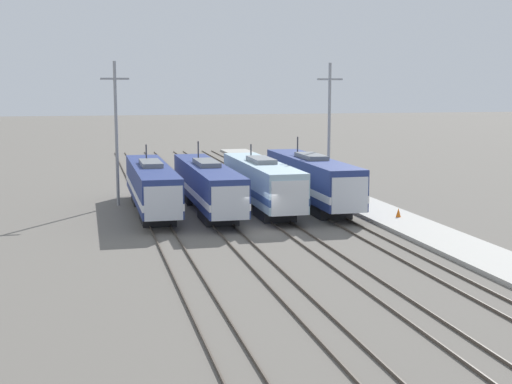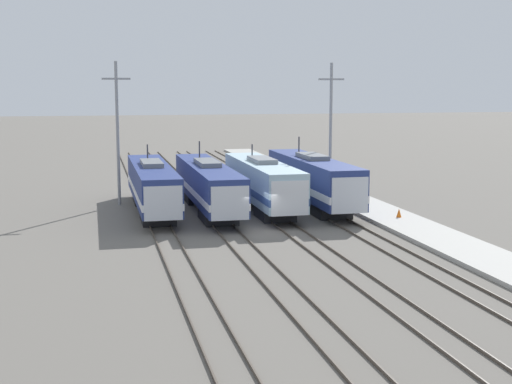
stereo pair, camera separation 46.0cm
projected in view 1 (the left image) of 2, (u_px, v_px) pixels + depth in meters
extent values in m
plane|color=#666059|center=(259.00, 230.00, 49.01)|extent=(400.00, 400.00, 0.00)
cube|color=#4C4238|center=(153.00, 234.00, 47.33)|extent=(0.07, 120.00, 0.15)
cube|color=#4C4238|center=(175.00, 233.00, 47.66)|extent=(0.07, 120.00, 0.15)
cube|color=#4C4238|center=(217.00, 231.00, 48.33)|extent=(0.07, 120.00, 0.15)
cube|color=#4C4238|center=(238.00, 230.00, 48.66)|extent=(0.07, 120.00, 0.15)
cube|color=#4C4238|center=(279.00, 228.00, 49.33)|extent=(0.07, 120.00, 0.15)
cube|color=#4C4238|center=(299.00, 227.00, 49.66)|extent=(0.07, 120.00, 0.15)
cube|color=#4C4238|center=(338.00, 225.00, 50.33)|extent=(0.07, 120.00, 0.15)
cube|color=#4C4238|center=(357.00, 224.00, 50.66)|extent=(0.07, 120.00, 0.15)
cube|color=black|center=(157.00, 216.00, 51.72)|extent=(2.37, 3.93, 0.95)
cube|color=black|center=(147.00, 197.00, 60.32)|extent=(2.37, 3.93, 0.95)
cube|color=navy|center=(151.00, 183.00, 55.75)|extent=(2.79, 17.88, 2.73)
cube|color=silver|center=(151.00, 190.00, 55.83)|extent=(2.83, 17.92, 0.49)
cube|color=silver|center=(162.00, 201.00, 48.21)|extent=(2.57, 2.34, 2.32)
cube|color=black|center=(163.00, 196.00, 47.09)|extent=(2.18, 0.08, 0.65)
cube|color=slate|center=(151.00, 163.00, 55.52)|extent=(1.54, 4.47, 0.35)
cylinder|color=#38383D|center=(146.00, 152.00, 59.23)|extent=(0.12, 0.12, 1.33)
cube|color=black|center=(218.00, 215.00, 52.07)|extent=(2.38, 4.15, 0.95)
cube|color=black|center=(198.00, 196.00, 61.13)|extent=(2.38, 4.15, 0.95)
cube|color=navy|center=(207.00, 182.00, 56.33)|extent=(2.80, 18.84, 2.71)
cube|color=silver|center=(207.00, 189.00, 56.41)|extent=(2.84, 18.88, 0.49)
cube|color=silver|center=(227.00, 201.00, 48.36)|extent=(2.57, 2.41, 2.30)
cube|color=black|center=(230.00, 196.00, 47.21)|extent=(2.19, 0.08, 0.64)
cube|color=slate|center=(206.00, 163.00, 56.11)|extent=(1.54, 4.71, 0.35)
cylinder|color=#38383D|center=(198.00, 150.00, 60.01)|extent=(0.12, 0.12, 1.56)
cube|color=#232326|center=(274.00, 212.00, 53.21)|extent=(2.47, 3.62, 0.95)
cube|color=#232326|center=(250.00, 196.00, 61.12)|extent=(2.47, 3.62, 0.95)
cube|color=#9EBCCC|center=(261.00, 180.00, 56.88)|extent=(2.90, 16.45, 2.87)
cube|color=navy|center=(261.00, 187.00, 56.97)|extent=(2.94, 16.49, 0.52)
cube|color=silver|center=(286.00, 196.00, 49.92)|extent=(2.67, 2.11, 2.44)
cube|color=black|center=(290.00, 191.00, 48.90)|extent=(2.27, 0.08, 0.68)
cube|color=gray|center=(261.00, 160.00, 56.64)|extent=(1.60, 4.11, 0.35)
cylinder|color=#38383D|center=(251.00, 151.00, 60.07)|extent=(0.12, 0.12, 1.14)
cube|color=black|center=(328.00, 209.00, 54.42)|extent=(2.48, 3.88, 0.95)
cube|color=black|center=(295.00, 193.00, 62.89)|extent=(2.48, 3.88, 0.95)
cube|color=navy|center=(311.00, 177.00, 58.36)|extent=(2.91, 17.63, 3.02)
cube|color=silver|center=(311.00, 184.00, 58.45)|extent=(2.95, 17.67, 0.54)
cube|color=silver|center=(345.00, 193.00, 50.87)|extent=(2.68, 2.18, 2.57)
cube|color=black|center=(350.00, 187.00, 49.82)|extent=(2.28, 0.08, 0.72)
cube|color=slate|center=(311.00, 156.00, 58.11)|extent=(1.60, 4.41, 0.35)
cylinder|color=#38383D|center=(298.00, 145.00, 61.76)|extent=(0.12, 0.12, 1.51)
cylinder|color=gray|center=(116.00, 134.00, 58.31)|extent=(0.26, 0.26, 11.82)
cube|color=gray|center=(115.00, 79.00, 57.65)|extent=(2.31, 0.16, 0.16)
cylinder|color=gray|center=(329.00, 131.00, 62.56)|extent=(0.26, 0.26, 11.82)
cube|color=gray|center=(330.00, 79.00, 61.89)|extent=(2.31, 0.16, 0.16)
cube|color=#A8A59E|center=(401.00, 221.00, 51.43)|extent=(4.00, 120.00, 0.26)
cone|color=orange|center=(398.00, 213.00, 52.42)|extent=(0.38, 0.38, 0.65)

